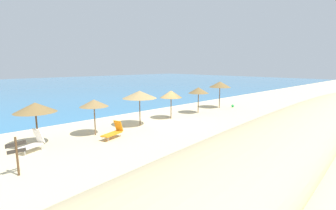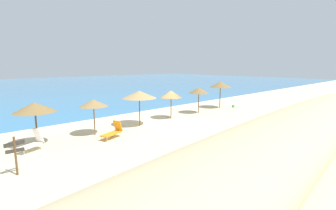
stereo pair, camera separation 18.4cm
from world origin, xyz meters
name	(u,v)px [view 1 (the left image)]	position (x,y,z in m)	size (l,w,h in m)	color
ground_plane	(167,121)	(0.00, 0.00, 0.00)	(160.00, 160.00, 0.00)	beige
sea_water	(25,87)	(0.00, 43.82, 0.00)	(160.00, 77.22, 0.01)	teal
dune_ridge	(275,148)	(-3.75, -10.66, 1.23)	(50.27, 4.12, 2.45)	#C9B586
beach_umbrella_0	(35,108)	(-9.91, 0.61, 2.32)	(2.34, 2.34, 2.62)	brown
beach_umbrella_1	(94,103)	(-6.36, 0.42, 2.22)	(1.91, 1.91, 2.47)	brown
beach_umbrella_2	(140,95)	(-2.55, 0.41, 2.48)	(2.66, 2.66, 2.78)	brown
beach_umbrella_3	(171,94)	(1.03, 0.58, 2.21)	(1.96, 1.96, 2.53)	brown
beach_umbrella_4	(198,90)	(4.71, 0.49, 2.29)	(1.98, 1.98, 2.59)	brown
beach_umbrella_5	(220,84)	(8.80, 0.82, 2.62)	(2.38, 2.38, 2.95)	brown
lounge_chair_0	(114,131)	(-5.81, -1.04, 0.44)	(1.71, 1.06, 1.09)	orange
lounge_chair_1	(34,142)	(-10.34, -0.12, 0.50)	(1.46, 1.04, 1.22)	white
wooden_signpost	(17,153)	(-11.75, -3.03, 1.04)	(0.83, 0.22, 1.73)	brown
beach_ball	(233,106)	(10.25, 0.00, 0.16)	(0.32, 0.32, 0.32)	green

